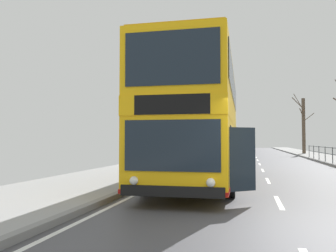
# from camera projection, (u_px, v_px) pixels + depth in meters

# --- Properties ---
(ground) EXTENTS (15.80, 140.00, 0.20)m
(ground) POSITION_uv_depth(u_px,v_px,m) (251.00, 224.00, 6.29)
(ground) COLOR #46464B
(double_decker_bus_main) EXTENTS (3.33, 10.72, 4.34)m
(double_decker_bus_main) POSITION_uv_depth(u_px,v_px,m) (200.00, 122.00, 12.73)
(double_decker_bus_main) COLOR #F4B20F
(double_decker_bus_main) RESTS_ON ground
(bare_tree_far_00) EXTENTS (2.48, 1.71, 6.86)m
(bare_tree_far_00) POSITION_uv_depth(u_px,v_px,m) (303.00, 125.00, 38.36)
(bare_tree_far_00) COLOR brown
(bare_tree_far_00) RESTS_ON ground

